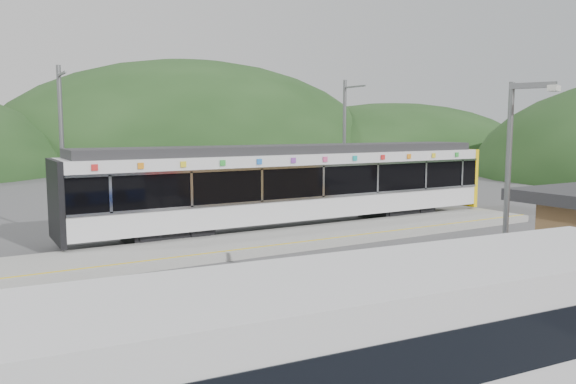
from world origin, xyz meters
TOP-DOWN VIEW (x-y plane):
  - ground at (0.00, 0.00)m, footprint 120.00×120.00m
  - hills at (6.19, 5.29)m, footprint 146.00×149.00m
  - platform at (0.00, 3.30)m, footprint 26.00×3.20m
  - yellow_line at (0.00, 2.00)m, footprint 26.00×0.10m
  - train at (2.43, 6.00)m, footprint 20.44×3.01m
  - catenary_mast_west at (-7.00, 8.56)m, footprint 0.18×1.80m
  - catenary_mast_east at (7.00, 8.56)m, footprint 0.18×1.80m
  - bus at (-5.98, -9.97)m, footprint 10.20×3.18m
  - lamp_post at (-0.47, -7.66)m, footprint 0.44×1.03m

SIDE VIEW (x-z plane):
  - ground at x=0.00m, z-range 0.00..0.00m
  - hills at x=6.19m, z-range -13.00..13.00m
  - platform at x=0.00m, z-range 0.00..0.30m
  - yellow_line at x=0.00m, z-range 0.30..0.31m
  - bus at x=-5.98m, z-range -0.05..2.69m
  - train at x=2.43m, z-range 0.19..3.93m
  - lamp_post at x=-0.47m, z-range 0.55..6.06m
  - catenary_mast_west at x=-7.00m, z-range 0.15..7.15m
  - catenary_mast_east at x=7.00m, z-range 0.15..7.15m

